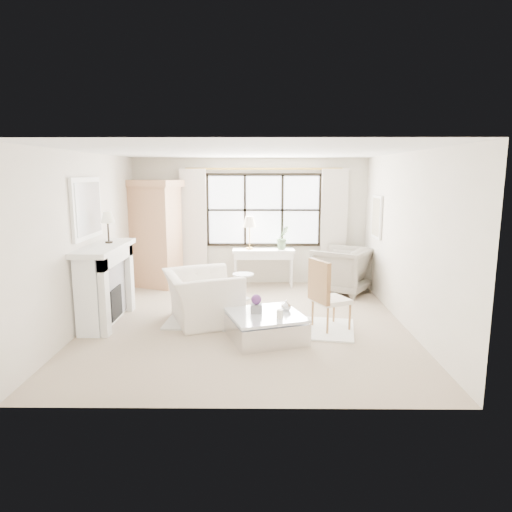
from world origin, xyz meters
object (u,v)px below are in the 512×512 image
object	(u,v)px
armoire	(154,233)
coffee_table	(265,327)
console_table	(263,268)
club_armchair	(202,297)

from	to	relation	value
armoire	coffee_table	distance (m)	4.02
armoire	console_table	distance (m)	2.41
armoire	coffee_table	world-z (taller)	armoire
club_armchair	coffee_table	world-z (taller)	club_armchair
armoire	club_armchair	distance (m)	2.80
armoire	club_armchair	xyz separation A→B (m)	(1.30, -2.37, -0.73)
console_table	club_armchair	distance (m)	2.57
console_table	armoire	bearing A→B (deg)	178.49
armoire	coffee_table	size ratio (longest dim) A/B	1.77
armoire	console_table	world-z (taller)	armoire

